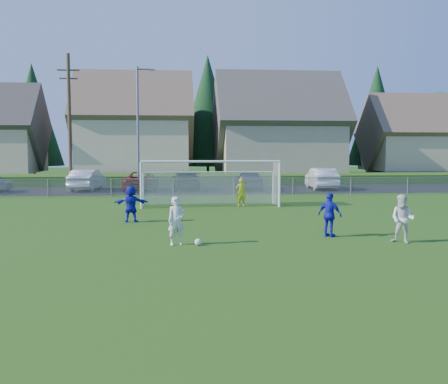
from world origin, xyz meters
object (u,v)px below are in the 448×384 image
at_px(player_blue_a, 330,215).
at_px(car_c, 141,181).
at_px(soccer_ball, 198,242).
at_px(car_f, 321,179).
at_px(car_d, 186,180).
at_px(player_white_b, 403,219).
at_px(player_blue_b, 131,204).
at_px(car_b, 87,180).
at_px(car_e, 249,180).
at_px(goalkeeper, 241,192).
at_px(soccer_goal, 210,176).
at_px(player_white_a, 177,221).

distance_m(player_blue_a, car_c, 23.20).
distance_m(soccer_ball, car_f, 25.30).
xyz_separation_m(car_c, car_d, (3.34, 0.28, -0.00)).
relative_size(player_white_b, player_blue_b, 1.03).
height_order(car_b, car_f, car_f).
bearing_deg(car_e, player_blue_a, 89.06).
bearing_deg(goalkeeper, car_d, -76.86).
height_order(car_c, car_e, car_e).
bearing_deg(player_blue_b, car_b, -76.17).
xyz_separation_m(car_c, soccer_goal, (4.37, -11.19, 0.91)).
bearing_deg(goalkeeper, soccer_goal, -17.85).
bearing_deg(car_c, car_b, -3.03).
bearing_deg(car_c, soccer_ball, 99.70).
xyz_separation_m(player_white_b, car_f, (3.94, 23.15, 0.02)).
bearing_deg(car_b, car_e, -177.45).
distance_m(goalkeeper, car_b, 15.72).
height_order(player_blue_a, car_f, car_f).
xyz_separation_m(goalkeeper, car_d, (-2.68, 12.02, -0.05)).
relative_size(player_white_a, car_d, 0.32).
xyz_separation_m(car_e, soccer_goal, (-3.69, -10.65, 0.89)).
xyz_separation_m(player_blue_a, player_blue_b, (-7.26, 4.49, -0.00)).
xyz_separation_m(car_b, car_f, (17.83, -0.45, 0.02)).
bearing_deg(car_d, car_b, -2.50).
distance_m(player_white_b, goalkeeper, 12.14).
bearing_deg(car_b, car_f, -174.70).
relative_size(soccer_ball, soccer_goal, 0.03).
distance_m(goalkeeper, car_e, 11.38).
distance_m(car_b, car_e, 12.12).
relative_size(goalkeeper, car_f, 0.31).
bearing_deg(car_e, player_white_b, 94.16).
bearing_deg(player_white_b, car_f, 123.00).
relative_size(car_b, soccer_goal, 0.65).
bearing_deg(car_d, soccer_ball, 87.55).
height_order(player_blue_b, car_f, car_f).
bearing_deg(player_white_a, car_e, 58.71).
bearing_deg(car_f, goalkeeper, 60.22).
relative_size(car_e, car_f, 0.87).
relative_size(player_white_a, car_e, 0.36).
bearing_deg(player_white_b, car_c, 155.64).
distance_m(player_white_a, car_f, 25.43).
bearing_deg(car_f, car_b, 2.56).
bearing_deg(car_b, player_blue_a, 124.93).
relative_size(player_white_a, player_blue_a, 1.00).
distance_m(goalkeeper, car_d, 12.32).
bearing_deg(soccer_ball, car_e, 77.74).
bearing_deg(player_blue_a, car_f, -58.18).
height_order(player_blue_b, goalkeeper, player_blue_b).
bearing_deg(player_white_a, player_blue_b, 91.51).
bearing_deg(car_b, goalkeeper, 136.49).
distance_m(car_b, car_d, 7.37).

